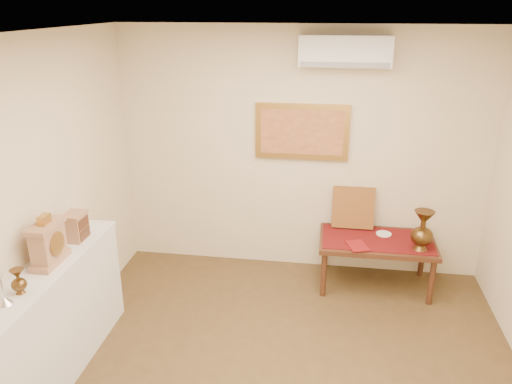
% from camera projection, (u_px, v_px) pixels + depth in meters
% --- Properties ---
extents(ceiling, '(4.50, 4.50, 0.00)m').
position_uv_depth(ceiling, '(284.00, 38.00, 2.88)').
color(ceiling, silver).
rests_on(ceiling, ground).
extents(wall_back, '(4.00, 0.02, 2.70)m').
position_uv_depth(wall_back, '(301.00, 154.00, 5.44)').
color(wall_back, beige).
rests_on(wall_back, ground).
extents(wall_left, '(0.02, 4.50, 2.70)m').
position_uv_depth(wall_left, '(7.00, 228.00, 3.64)').
color(wall_left, beige).
rests_on(wall_left, ground).
extents(candlestick, '(0.11, 0.11, 0.23)m').
position_uv_depth(candlestick, '(2.00, 289.00, 3.34)').
color(candlestick, silver).
rests_on(candlestick, display_ledge).
extents(brass_urn_small, '(0.11, 0.11, 0.24)m').
position_uv_depth(brass_urn_small, '(18.00, 278.00, 3.47)').
color(brass_urn_small, brown).
rests_on(brass_urn_small, display_ledge).
extents(table_cloth, '(1.14, 0.59, 0.01)m').
position_uv_depth(table_cloth, '(377.00, 239.00, 5.26)').
color(table_cloth, '#621011').
rests_on(table_cloth, low_table).
extents(brass_urn_tall, '(0.22, 0.22, 0.50)m').
position_uv_depth(brass_urn_tall, '(423.00, 226.00, 4.95)').
color(brass_urn_tall, brown).
rests_on(brass_urn_tall, table_cloth).
extents(plate, '(0.16, 0.16, 0.01)m').
position_uv_depth(plate, '(384.00, 234.00, 5.36)').
color(plate, white).
rests_on(plate, table_cloth).
extents(menu, '(0.25, 0.29, 0.01)m').
position_uv_depth(menu, '(357.00, 246.00, 5.10)').
color(menu, maroon).
rests_on(menu, table_cloth).
extents(cushion, '(0.45, 0.19, 0.46)m').
position_uv_depth(cushion, '(353.00, 207.00, 5.48)').
color(cushion, '#612113').
rests_on(cushion, table_cloth).
extents(display_ledge, '(0.37, 2.02, 0.98)m').
position_uv_depth(display_ledge, '(47.00, 329.00, 3.92)').
color(display_ledge, silver).
rests_on(display_ledge, floor).
extents(mantel_clock, '(0.17, 0.36, 0.41)m').
position_uv_depth(mantel_clock, '(48.00, 243.00, 3.85)').
color(mantel_clock, '#AA7957').
rests_on(mantel_clock, display_ledge).
extents(wooden_chest, '(0.16, 0.21, 0.24)m').
position_uv_depth(wooden_chest, '(76.00, 226.00, 4.26)').
color(wooden_chest, '#AA7957').
rests_on(wooden_chest, display_ledge).
extents(low_table, '(1.20, 0.70, 0.55)m').
position_uv_depth(low_table, '(377.00, 245.00, 5.29)').
color(low_table, '#482515').
rests_on(low_table, floor).
extents(painting, '(1.00, 0.06, 0.60)m').
position_uv_depth(painting, '(302.00, 132.00, 5.33)').
color(painting, '#B08238').
rests_on(painting, wall_back).
extents(ac_unit, '(0.90, 0.25, 0.30)m').
position_uv_depth(ac_unit, '(345.00, 51.00, 4.87)').
color(ac_unit, white).
rests_on(ac_unit, wall_back).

